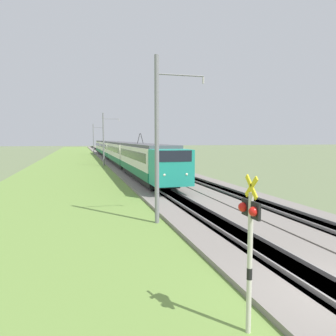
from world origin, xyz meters
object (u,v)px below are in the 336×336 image
Objects in this scene: passenger_train at (115,150)px; catenary_mast_near at (158,139)px; crossing_signal_near at (250,240)px; catenary_mast_mid at (104,139)px; catenary_mast_far at (94,139)px.

catenary_mast_near is at bearing -3.30° from passenger_train.
catenary_mast_near reaches higher than crossing_signal_near.
catenary_mast_near reaches higher than catenary_mast_mid.
passenger_train is at bearing -15.39° from catenary_mast_mid.
crossing_signal_near is 9.81m from catenary_mast_near.
passenger_train is 26.47m from catenary_mast_far.
catenary_mast_near is 71.49m from catenary_mast_far.
catenary_mast_near is at bearing 180.00° from catenary_mast_mid.
catenary_mast_near is (9.57, -0.31, 2.13)m from crossing_signal_near.
catenary_mast_mid is at bearing -90.39° from crossing_signal_near.
catenary_mast_mid reaches higher than passenger_train.
crossing_signal_near is 0.44× the size of catenary_mast_far.
crossing_signal_near is 81.09m from catenary_mast_far.
crossing_signal_near is 0.43× the size of catenary_mast_mid.
crossing_signal_near is at bearing -3.04° from passenger_train.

